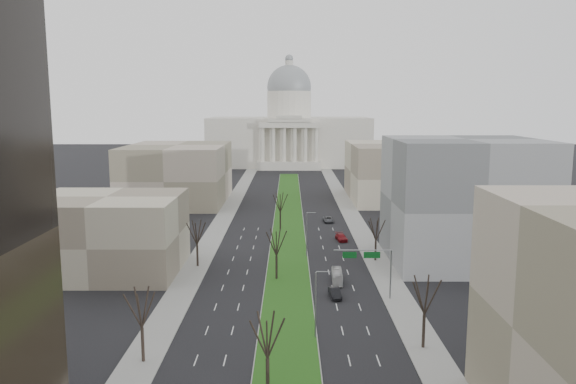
{
  "coord_description": "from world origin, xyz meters",
  "views": [
    {
      "loc": [
        0.31,
        -15.1,
        30.52
      ],
      "look_at": [
        -0.08,
        111.03,
        10.77
      ],
      "focal_mm": 35.0,
      "sensor_mm": 36.0,
      "label": 1
    }
  ],
  "objects_px": {
    "car_black": "(335,293)",
    "box_van": "(337,276)",
    "car_red": "(341,237)",
    "car_grey_far": "(328,219)"
  },
  "relations": [
    {
      "from": "car_black",
      "to": "box_van",
      "type": "height_order",
      "value": "box_van"
    },
    {
      "from": "car_black",
      "to": "box_van",
      "type": "bearing_deg",
      "value": 77.33
    },
    {
      "from": "car_black",
      "to": "box_van",
      "type": "xyz_separation_m",
      "value": [
        1.01,
        7.93,
        0.26
      ]
    },
    {
      "from": "car_red",
      "to": "car_grey_far",
      "type": "relative_size",
      "value": 1.0
    },
    {
      "from": "car_black",
      "to": "car_red",
      "type": "bearing_deg",
      "value": 77.9
    },
    {
      "from": "car_grey_far",
      "to": "box_van",
      "type": "relative_size",
      "value": 0.71
    },
    {
      "from": "box_van",
      "to": "car_grey_far",
      "type": "bearing_deg",
      "value": 90.29
    },
    {
      "from": "car_red",
      "to": "car_grey_far",
      "type": "height_order",
      "value": "car_red"
    },
    {
      "from": "box_van",
      "to": "car_red",
      "type": "bearing_deg",
      "value": 85.8
    },
    {
      "from": "car_grey_far",
      "to": "box_van",
      "type": "xyz_separation_m",
      "value": [
        -1.81,
        -50.02,
        0.3
      ]
    }
  ]
}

